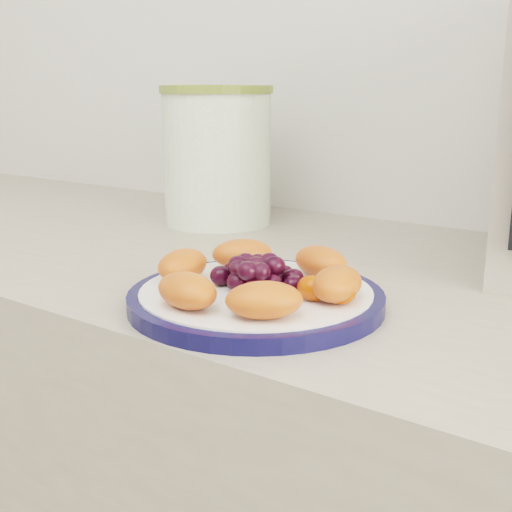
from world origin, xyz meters
The scene contains 5 objects.
plate_rim centered at (0.00, 1.03, 0.91)m, with size 0.25×0.25×0.01m, color #0C0E3B.
plate_face centered at (0.00, 1.03, 0.91)m, with size 0.22×0.22×0.02m, color white.
canister centered at (-0.28, 1.32, 1.00)m, with size 0.17×0.17×0.20m, color #3B6D13.
canister_lid centered at (-0.28, 1.32, 1.10)m, with size 0.17×0.17×0.01m, color olive.
fruit_plate centered at (0.01, 1.03, 0.93)m, with size 0.21×0.21×0.03m.
Camera 1 is at (0.34, 0.55, 1.10)m, focal length 45.00 mm.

